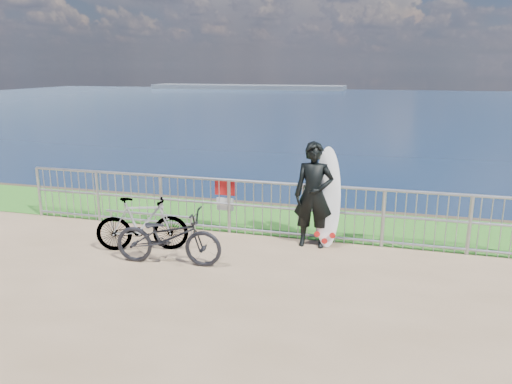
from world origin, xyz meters
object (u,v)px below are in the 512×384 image
(surfboard, at_px, (327,201))
(bicycle_near, at_px, (168,237))
(surfer, at_px, (314,195))
(bicycle_far, at_px, (142,224))

(surfboard, xyz_separation_m, bicycle_near, (-2.46, -1.66, -0.37))
(surfer, relative_size, bicycle_far, 1.18)
(surfer, distance_m, surfboard, 0.30)
(surfer, height_order, surfboard, surfer)
(bicycle_far, bearing_deg, bicycle_near, -140.49)
(bicycle_near, bearing_deg, surfboard, -61.83)
(surfer, xyz_separation_m, bicycle_far, (-2.96, -1.08, -0.48))
(surfer, bearing_deg, surfboard, 23.27)
(surfer, bearing_deg, bicycle_far, -162.50)
(bicycle_near, height_order, bicycle_far, bicycle_far)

